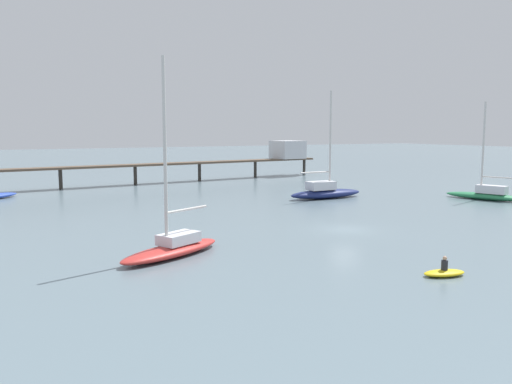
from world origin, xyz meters
The scene contains 7 objects.
ground_plane centered at (0.00, 0.00, 0.00)m, with size 400.00×400.00×0.00m, color slate.
pier centered at (13.68, 44.27, 3.86)m, with size 55.19×8.20×6.15m.
sailboat_navy centered at (10.19, 16.62, 0.84)m, with size 9.73×2.74×12.60m.
sailboat_red centered at (-15.32, -1.79, 0.72)m, with size 8.38×5.55×12.59m.
sailboat_green centered at (25.82, 6.58, 0.75)m, with size 4.82×9.25×11.28m.
dinghy_yellow centered at (-3.64, -13.46, 0.22)m, with size 2.65×1.70×1.14m.
mooring_buoy_near centered at (16.07, 23.04, 0.25)m, with size 0.50×0.50×0.50m, color silver.
Camera 1 is at (-26.36, -33.20, 8.11)m, focal length 36.56 mm.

